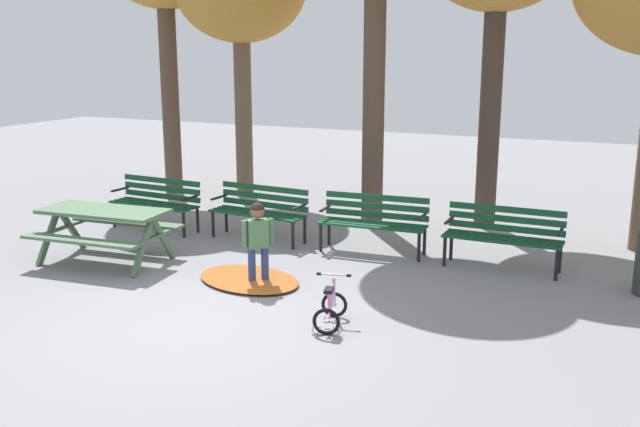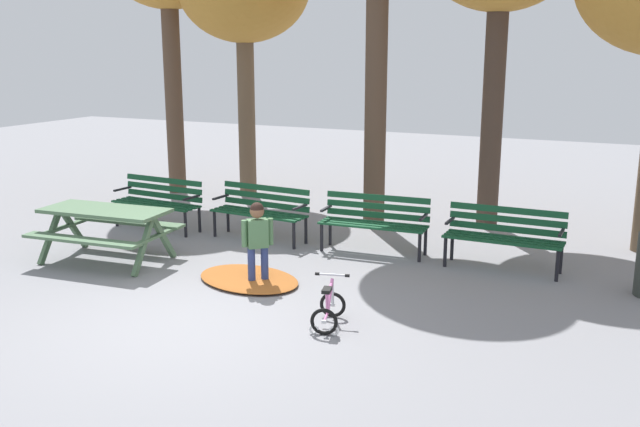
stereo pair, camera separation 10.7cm
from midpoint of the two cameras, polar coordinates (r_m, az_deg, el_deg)
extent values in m
plane|color=gray|center=(8.19, -10.21, -8.47)|extent=(36.00, 36.00, 0.00)
cube|color=#4C6B4C|center=(10.48, -17.26, 0.18)|extent=(1.86, 0.91, 0.05)
cube|color=#4C6B4C|center=(10.12, -19.00, -2.09)|extent=(1.81, 0.39, 0.04)
cube|color=#4C6B4C|center=(10.97, -15.46, -0.68)|extent=(1.81, 0.39, 0.04)
cube|color=#4C6B4C|center=(10.86, -21.22, -1.76)|extent=(0.11, 0.57, 0.76)
cube|color=#4C6B4C|center=(11.23, -19.57, -1.15)|extent=(0.11, 0.57, 0.76)
cube|color=#4C6B4C|center=(11.03, -20.41, -1.14)|extent=(0.17, 1.10, 0.04)
cube|color=#4C6B4C|center=(9.93, -14.35, -2.62)|extent=(0.11, 0.57, 0.76)
cube|color=#4C6B4C|center=(10.33, -12.82, -1.92)|extent=(0.11, 0.57, 0.76)
cube|color=#4C6B4C|center=(10.11, -13.59, -1.92)|extent=(0.17, 1.10, 0.04)
cube|color=#144728|center=(12.29, -12.91, 0.89)|extent=(1.60, 0.17, 0.03)
cube|color=#144728|center=(12.20, -13.27, 0.78)|extent=(1.60, 0.17, 0.03)
cube|color=#144728|center=(12.12, -13.64, 0.67)|extent=(1.60, 0.17, 0.03)
cube|color=#144728|center=(12.03, -14.02, 0.56)|extent=(1.60, 0.17, 0.03)
cube|color=#144728|center=(12.30, -12.81, 1.38)|extent=(1.60, 0.15, 0.09)
cube|color=#144728|center=(12.27, -12.84, 1.99)|extent=(1.60, 0.15, 0.09)
cube|color=#144728|center=(12.25, -12.87, 2.60)|extent=(1.60, 0.15, 0.09)
cylinder|color=black|center=(11.61, -11.14, -0.86)|extent=(0.05, 0.05, 0.44)
cylinder|color=black|center=(11.88, -10.05, -0.49)|extent=(0.05, 0.05, 0.44)
cube|color=black|center=(11.66, -10.67, 1.24)|extent=(0.07, 0.40, 0.03)
cylinder|color=black|center=(12.60, -16.45, -0.05)|extent=(0.05, 0.05, 0.44)
cylinder|color=black|center=(12.85, -15.33, 0.27)|extent=(0.05, 0.05, 0.44)
cube|color=black|center=(12.64, -16.00, 1.88)|extent=(0.07, 0.40, 0.03)
cube|color=#144728|center=(11.37, -4.84, 0.19)|extent=(1.60, 0.19, 0.03)
cube|color=#144728|center=(11.27, -5.17, 0.06)|extent=(1.60, 0.19, 0.03)
cube|color=#144728|center=(11.18, -5.51, -0.06)|extent=(1.60, 0.19, 0.03)
cube|color=#144728|center=(11.08, -5.86, -0.18)|extent=(1.60, 0.19, 0.03)
cube|color=#144728|center=(11.38, -4.74, 0.72)|extent=(1.60, 0.16, 0.09)
cube|color=#144728|center=(11.35, -4.75, 1.37)|extent=(1.60, 0.16, 0.09)
cube|color=#144728|center=(11.33, -4.76, 2.03)|extent=(1.60, 0.16, 0.09)
cylinder|color=black|center=(10.75, -2.47, -1.75)|extent=(0.05, 0.05, 0.44)
cylinder|color=black|center=(11.05, -1.51, -1.33)|extent=(0.05, 0.05, 0.44)
cube|color=black|center=(10.81, -2.00, 0.52)|extent=(0.07, 0.40, 0.03)
cylinder|color=black|center=(11.58, -8.84, -0.81)|extent=(0.05, 0.05, 0.44)
cylinder|color=black|center=(11.86, -7.79, -0.44)|extent=(0.05, 0.05, 0.44)
cube|color=black|center=(11.63, -8.38, 1.29)|extent=(0.07, 0.40, 0.03)
cube|color=#144728|center=(10.67, 4.19, -0.67)|extent=(1.60, 0.16, 0.03)
cube|color=#144728|center=(10.56, 4.00, -0.82)|extent=(1.60, 0.16, 0.03)
cube|color=#144728|center=(10.45, 3.81, -0.97)|extent=(1.60, 0.16, 0.03)
cube|color=#144728|center=(10.34, 3.61, -1.12)|extent=(1.60, 0.16, 0.03)
cube|color=#144728|center=(10.68, 4.26, -0.11)|extent=(1.60, 0.14, 0.09)
cube|color=#144728|center=(10.65, 4.28, 0.59)|extent=(1.60, 0.14, 0.09)
cube|color=#144728|center=(10.63, 4.29, 1.29)|extent=(1.60, 0.14, 0.09)
cylinder|color=black|center=(10.22, 7.65, -2.66)|extent=(0.05, 0.05, 0.44)
cylinder|color=black|center=(10.56, 8.10, -2.15)|extent=(0.05, 0.05, 0.44)
cube|color=black|center=(10.29, 7.95, -0.26)|extent=(0.06, 0.40, 0.03)
cylinder|color=black|center=(10.65, -0.23, -1.89)|extent=(0.05, 0.05, 0.44)
cylinder|color=black|center=(10.98, 0.45, -1.43)|extent=(0.05, 0.05, 0.44)
cube|color=black|center=(10.72, 0.12, 0.41)|extent=(0.06, 0.40, 0.03)
cube|color=#144728|center=(10.17, 14.31, -1.75)|extent=(1.60, 0.08, 0.03)
cube|color=#144728|center=(10.06, 14.18, -1.91)|extent=(1.60, 0.08, 0.03)
cube|color=#144728|center=(9.95, 14.05, -2.08)|extent=(1.60, 0.08, 0.03)
cube|color=#144728|center=(9.83, 13.91, -2.25)|extent=(1.60, 0.08, 0.03)
cube|color=#144728|center=(10.19, 14.38, -1.16)|extent=(1.60, 0.05, 0.09)
cube|color=#144728|center=(10.16, 14.42, -0.43)|extent=(1.60, 0.05, 0.09)
cube|color=#144728|center=(10.13, 14.47, 0.31)|extent=(1.60, 0.05, 0.09)
cylinder|color=black|center=(9.81, 18.17, -3.91)|extent=(0.05, 0.05, 0.44)
cylinder|color=black|center=(10.15, 18.42, -3.35)|extent=(0.05, 0.05, 0.44)
cube|color=black|center=(9.88, 18.46, -1.40)|extent=(0.04, 0.40, 0.03)
cylinder|color=black|center=(10.07, 9.67, -2.98)|extent=(0.05, 0.05, 0.44)
cylinder|color=black|center=(10.40, 10.20, -2.47)|extent=(0.05, 0.05, 0.44)
cube|color=black|center=(10.13, 10.03, -0.55)|extent=(0.04, 0.40, 0.03)
cylinder|color=navy|center=(9.22, -4.77, -4.17)|extent=(0.10, 0.10, 0.50)
cube|color=black|center=(9.29, -4.74, -5.46)|extent=(0.17, 0.18, 0.06)
cylinder|color=navy|center=(9.18, -5.82, -4.27)|extent=(0.10, 0.10, 0.50)
cube|color=black|center=(9.25, -5.79, -5.56)|extent=(0.17, 0.18, 0.06)
cube|color=#477047|center=(9.08, -5.35, -1.61)|extent=(0.29, 0.29, 0.37)
sphere|color=brown|center=(9.01, -5.39, 0.17)|extent=(0.18, 0.18, 0.18)
sphere|color=black|center=(9.00, -5.40, 0.34)|extent=(0.17, 0.17, 0.17)
cylinder|color=#477047|center=(9.12, -4.31, -1.46)|extent=(0.07, 0.07, 0.35)
cylinder|color=#477047|center=(9.04, -6.41, -1.63)|extent=(0.07, 0.07, 0.35)
torus|color=black|center=(8.12, 0.78, -7.33)|extent=(0.30, 0.11, 0.30)
cylinder|color=silver|center=(8.12, 0.78, -7.33)|extent=(0.06, 0.05, 0.04)
torus|color=black|center=(7.64, 0.10, -8.68)|extent=(0.30, 0.11, 0.30)
cylinder|color=silver|center=(7.64, 0.10, -8.68)|extent=(0.06, 0.05, 0.04)
torus|color=white|center=(7.69, -0.72, -9.28)|extent=(0.11, 0.05, 0.11)
torus|color=white|center=(7.66, 0.92, -9.39)|extent=(0.11, 0.05, 0.11)
cylinder|color=pink|center=(7.89, 0.56, -6.63)|extent=(0.11, 0.31, 0.32)
cylinder|color=pink|center=(7.75, 0.35, -7.16)|extent=(0.05, 0.08, 0.27)
cylinder|color=pink|center=(7.73, 0.24, -8.34)|extent=(0.08, 0.20, 0.05)
cylinder|color=silver|center=(8.04, 0.76, -6.31)|extent=(0.05, 0.08, 0.32)
cylinder|color=pink|center=(7.84, 0.53, -5.99)|extent=(0.11, 0.32, 0.05)
cube|color=black|center=(7.68, 0.32, -6.16)|extent=(0.13, 0.19, 0.04)
cylinder|color=silver|center=(7.95, 0.74, -4.93)|extent=(0.34, 0.10, 0.02)
cylinder|color=black|center=(7.98, -0.47, -4.86)|extent=(0.06, 0.05, 0.04)
cylinder|color=black|center=(7.93, 1.95, -5.00)|extent=(0.06, 0.05, 0.04)
ellipsoid|color=#9E5623|center=(9.40, -6.05, -5.23)|extent=(1.71, 1.40, 0.07)
cylinder|color=brown|center=(15.12, -12.13, 9.02)|extent=(0.36, 0.36, 3.92)
cylinder|color=brown|center=(14.57, -6.37, 7.78)|extent=(0.35, 0.35, 3.26)
cylinder|color=brown|center=(12.05, 4.08, 9.28)|extent=(0.37, 0.37, 4.34)
cylinder|color=#423328|center=(12.27, 13.23, 7.60)|extent=(0.35, 0.35, 3.73)
camera|label=1|loc=(0.05, -90.33, -0.08)|focal=39.87mm
camera|label=2|loc=(0.05, 89.67, 0.08)|focal=39.87mm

